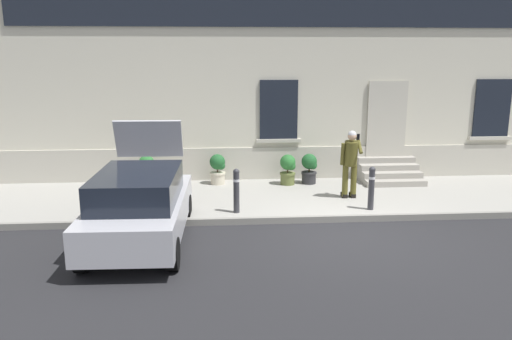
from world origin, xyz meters
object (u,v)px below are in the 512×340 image
at_px(person_on_phone, 351,160).
at_px(bollard_near_person, 371,186).
at_px(planter_terracotta, 147,169).
at_px(planter_charcoal, 309,168).
at_px(planter_cream, 218,168).
at_px(planter_olive, 288,169).
at_px(hatchback_car_silver, 140,205).
at_px(bollard_far_left, 236,189).

bearing_deg(person_on_phone, bollard_near_person, -91.13).
relative_size(bollard_near_person, planter_terracotta, 1.22).
bearing_deg(planter_terracotta, person_on_phone, -17.66).
bearing_deg(planter_charcoal, bollard_near_person, -68.80).
height_order(planter_cream, planter_olive, same).
relative_size(hatchback_car_silver, planter_olive, 4.77).
xyz_separation_m(planter_terracotta, planter_cream, (1.98, 0.01, 0.00)).
distance_m(person_on_phone, planter_terracotta, 5.63).
distance_m(bollard_near_person, planter_terracotta, 6.22).
xyz_separation_m(bollard_near_person, planter_charcoal, (-1.01, 2.60, -0.11)).
xyz_separation_m(planter_cream, planter_olive, (1.98, -0.20, 0.00)).
relative_size(planter_terracotta, planter_olive, 1.00).
bearing_deg(planter_charcoal, planter_cream, 177.11).
xyz_separation_m(bollard_near_person, person_on_phone, (-0.25, 1.02, 0.44)).
distance_m(planter_olive, planter_charcoal, 0.63).
relative_size(hatchback_car_silver, person_on_phone, 2.35).
distance_m(person_on_phone, planter_olive, 2.12).
bearing_deg(planter_charcoal, planter_terracotta, 178.48).
bearing_deg(bollard_near_person, planter_charcoal, 111.20).
distance_m(bollard_far_left, planter_olive, 2.97).
distance_m(hatchback_car_silver, planter_charcoal, 5.79).
bearing_deg(planter_olive, bollard_far_left, -121.44).
bearing_deg(planter_cream, planter_olive, -5.70).
bearing_deg(planter_terracotta, bollard_far_left, -48.52).
distance_m(person_on_phone, planter_charcoal, 1.83).
distance_m(planter_cream, planter_olive, 1.99).
height_order(bollard_near_person, planter_olive, bollard_near_person).
bearing_deg(planter_terracotta, hatchback_car_silver, -84.16).
bearing_deg(planter_cream, planter_charcoal, -2.89).
distance_m(person_on_phone, planter_cream, 3.81).
bearing_deg(planter_olive, person_on_phone, -47.60).
xyz_separation_m(bollard_near_person, planter_olive, (-1.63, 2.54, -0.11)).
distance_m(bollard_far_left, planter_terracotta, 3.64).
bearing_deg(planter_charcoal, bollard_far_left, -129.88).
bearing_deg(bollard_near_person, hatchback_car_silver, -164.64).
distance_m(bollard_near_person, planter_cream, 4.53).
xyz_separation_m(planter_terracotta, planter_olive, (3.96, -0.19, 0.00)).
bearing_deg(planter_olive, bollard_near_person, -57.22).
relative_size(person_on_phone, planter_cream, 2.03).
xyz_separation_m(bollard_near_person, bollard_far_left, (-3.18, 0.00, 0.00)).
height_order(planter_olive, planter_charcoal, same).
bearing_deg(planter_olive, planter_charcoal, 6.09).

